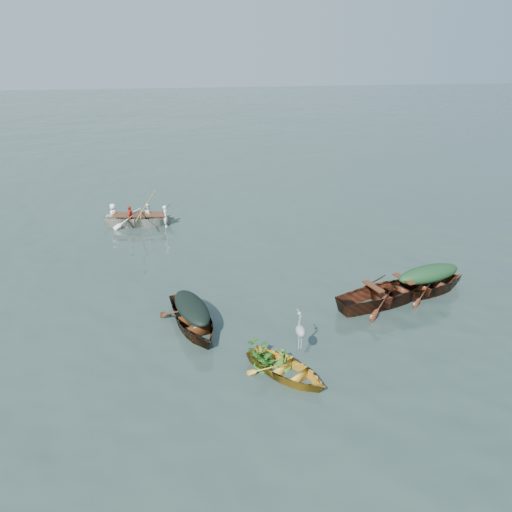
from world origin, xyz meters
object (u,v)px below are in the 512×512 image
at_px(yellow_dinghy, 286,376).
at_px(open_wooden_boat, 386,303).
at_px(rowed_boat, 140,225).
at_px(dark_covered_boat, 193,328).
at_px(green_tarp_boat, 426,293).
at_px(heron, 300,336).

relative_size(yellow_dinghy, open_wooden_boat, 0.58).
relative_size(yellow_dinghy, rowed_boat, 0.67).
distance_m(dark_covered_boat, open_wooden_boat, 5.71).
bearing_deg(yellow_dinghy, rowed_boat, 70.85).
height_order(green_tarp_boat, rowed_boat, rowed_boat).
distance_m(dark_covered_boat, rowed_boat, 8.55).
bearing_deg(rowed_boat, open_wooden_boat, -128.93).
relative_size(rowed_boat, heron, 4.38).
bearing_deg(dark_covered_boat, rowed_boat, 86.78).
xyz_separation_m(yellow_dinghy, rowed_boat, (-3.90, 10.78, 0.00)).
xyz_separation_m(dark_covered_boat, green_tarp_boat, (7.12, 0.88, 0.00)).
xyz_separation_m(green_tarp_boat, heron, (-4.67, -2.93, 0.81)).
bearing_deg(open_wooden_boat, rowed_boat, 26.62).
relative_size(dark_covered_boat, open_wooden_boat, 0.79).
bearing_deg(heron, green_tarp_boat, -6.87).
bearing_deg(dark_covered_boat, open_wooden_boat, -10.74).
relative_size(green_tarp_boat, rowed_boat, 0.98).
bearing_deg(yellow_dinghy, open_wooden_boat, -0.13).
height_order(dark_covered_boat, rowed_boat, rowed_boat).
xyz_separation_m(rowed_boat, heron, (4.29, -10.40, 0.81)).
relative_size(open_wooden_boat, heron, 5.00).
distance_m(yellow_dinghy, open_wooden_boat, 4.67).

